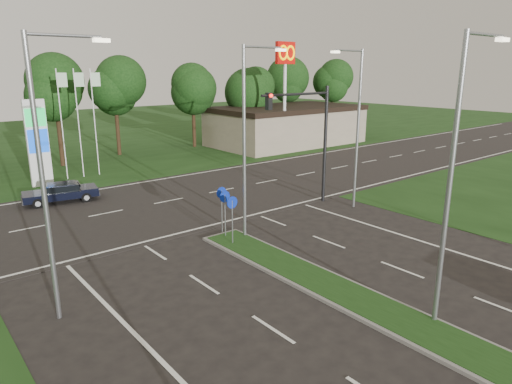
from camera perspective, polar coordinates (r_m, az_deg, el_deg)
verge_far at (r=57.38m, az=-26.79°, el=5.54°), size 160.00×50.00×0.02m
cross_road at (r=28.44m, az=-12.61°, el=-1.48°), size 160.00×12.00×0.02m
median_kerb at (r=15.01m, az=26.66°, el=-18.33°), size 2.00×26.00×0.12m
commercial_building at (r=50.24m, az=3.82°, el=8.28°), size 16.00×9.00×4.00m
streetlight_median_near at (r=14.79m, az=23.59°, el=2.68°), size 2.53×0.22×9.00m
streetlight_median_far at (r=21.21m, az=-1.06°, el=7.35°), size 2.53×0.22×9.00m
streetlight_left_far at (r=15.28m, az=-24.59°, el=2.94°), size 2.53×0.22×9.00m
streetlight_right_far at (r=26.70m, az=12.39°, el=8.61°), size 2.53×0.22×9.00m
traffic_signal at (r=26.86m, az=6.81°, el=7.97°), size 5.10×0.42×7.00m
median_signs at (r=21.66m, az=-3.76°, el=-1.63°), size 1.16×1.76×2.38m
gas_pylon at (r=34.91m, az=-25.32°, el=5.85°), size 5.80×1.26×8.00m
mcdonalds_sign at (r=44.22m, az=3.68°, el=15.13°), size 2.20×0.47×10.40m
treeline_far at (r=42.26m, az=-23.07°, el=12.43°), size 6.00×6.00×9.90m
navy_sedan at (r=30.47m, az=-23.21°, el=-0.02°), size 4.50×2.46×1.17m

